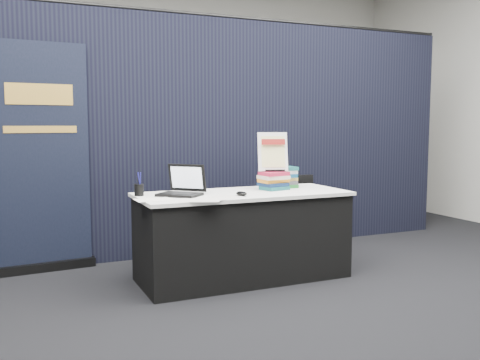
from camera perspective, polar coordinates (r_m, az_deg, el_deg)
name	(u,v)px	position (r m, az deg, el deg)	size (l,w,h in m)	color
floor	(272,297)	(4.23, 3.43, -12.32)	(8.00, 8.00, 0.00)	black
wall_back	(143,94)	(7.80, -10.31, 8.99)	(8.00, 0.02, 3.50)	#BBB9B1
drape_partition	(201,137)	(5.49, -4.23, 4.62)	(6.00, 0.08, 2.40)	black
display_table	(243,235)	(4.62, 0.30, -5.93)	(1.80, 0.75, 0.75)	black
laptop	(178,188)	(4.39, -6.65, -0.86)	(0.40, 0.45, 0.25)	black
mouse	(241,194)	(4.33, 0.15, -1.46)	(0.07, 0.12, 0.04)	black
brochure_left	(153,200)	(4.16, -9.21, -2.08)	(0.28, 0.20, 0.00)	white
brochure_mid	(199,200)	(4.09, -4.37, -2.16)	(0.31, 0.22, 0.00)	silver
brochure_right	(222,198)	(4.22, -1.96, -1.88)	(0.30, 0.22, 0.00)	silver
pen_cup	(139,190)	(4.40, -10.72, -1.05)	(0.08, 0.08, 0.10)	black
book_stack_tall	(274,181)	(4.74, 3.67, -0.07)	(0.26, 0.21, 0.16)	#175657
book_stack_short	(283,177)	(4.90, 4.62, 0.30)	(0.23, 0.18, 0.19)	#1E7029
info_sign	(273,152)	(4.75, 3.52, 2.97)	(0.28, 0.18, 0.36)	black
pullup_banner	(42,171)	(5.09, -20.32, 0.89)	(0.88, 0.17, 2.05)	black
stacking_chair	(303,213)	(5.32, 6.72, -3.51)	(0.43, 0.44, 0.82)	black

